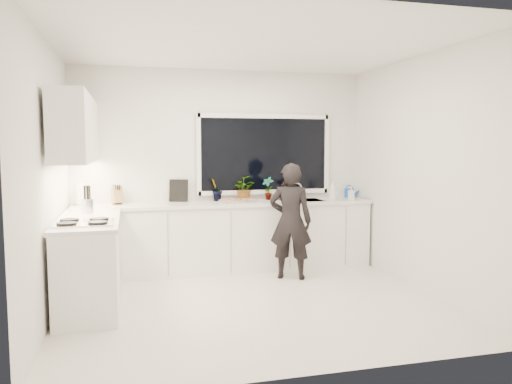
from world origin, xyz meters
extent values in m
cube|color=beige|center=(0.00, 0.00, -0.01)|extent=(4.00, 3.50, 0.02)
cube|color=white|center=(0.00, 1.76, 1.35)|extent=(4.00, 0.02, 2.70)
cube|color=white|center=(-2.01, 0.00, 1.35)|extent=(0.02, 3.50, 2.70)
cube|color=white|center=(2.01, 0.00, 1.35)|extent=(0.02, 3.50, 2.70)
cube|color=white|center=(0.00, 0.00, 2.71)|extent=(4.00, 3.50, 0.02)
cube|color=black|center=(0.60, 1.73, 1.55)|extent=(1.80, 0.02, 1.00)
cube|color=white|center=(0.00, 1.45, 0.44)|extent=(3.92, 0.58, 0.88)
cube|color=white|center=(-1.67, 0.35, 0.44)|extent=(0.58, 1.60, 0.88)
cube|color=silver|center=(0.00, 1.44, 0.90)|extent=(3.94, 0.62, 0.04)
cube|color=silver|center=(-1.67, 0.35, 0.90)|extent=(0.62, 1.60, 0.04)
cube|color=white|center=(-1.79, 0.70, 1.85)|extent=(0.34, 2.10, 0.70)
cube|color=silver|center=(1.05, 1.45, 0.87)|extent=(0.58, 0.42, 0.14)
cylinder|color=silver|center=(1.05, 1.65, 1.03)|extent=(0.03, 0.03, 0.22)
cube|color=black|center=(-1.69, 0.00, 0.94)|extent=(0.56, 0.48, 0.03)
imported|color=black|center=(0.70, 0.84, 0.73)|extent=(0.63, 0.54, 1.46)
cube|color=#B4B3B8|center=(0.15, 1.42, 0.94)|extent=(0.49, 0.41, 0.03)
cube|color=#C13D19|center=(0.15, 1.42, 0.95)|extent=(0.44, 0.36, 0.01)
cylinder|color=blue|center=(1.85, 1.61, 0.98)|extent=(0.15, 0.15, 0.13)
cylinder|color=white|center=(-1.85, 1.55, 1.05)|extent=(0.14, 0.14, 0.26)
cube|color=#8F6442|center=(-1.41, 1.59, 1.03)|extent=(0.16, 0.14, 0.22)
cylinder|color=silver|center=(-1.71, 0.80, 1.00)|extent=(0.16, 0.16, 0.16)
cube|color=black|center=(-0.61, 1.69, 1.06)|extent=(0.22, 0.05, 0.28)
cube|color=black|center=(-0.61, 1.69, 1.07)|extent=(0.25, 0.08, 0.30)
imported|color=#26662D|center=(-0.10, 1.61, 1.07)|extent=(0.22, 0.21, 0.31)
imported|color=#26662D|center=(0.26, 1.61, 1.09)|extent=(0.38, 0.39, 0.34)
imported|color=#26662D|center=(0.62, 1.61, 1.08)|extent=(0.20, 0.20, 0.32)
imported|color=#26662D|center=(0.87, 1.61, 1.05)|extent=(0.21, 0.21, 0.27)
imported|color=#D8BF66|center=(1.46, 1.30, 1.06)|extent=(0.15, 0.15, 0.29)
imported|color=#D8BF66|center=(1.74, 1.30, 1.02)|extent=(0.12, 0.12, 0.19)
camera|label=1|loc=(-1.25, -5.04, 1.68)|focal=35.00mm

